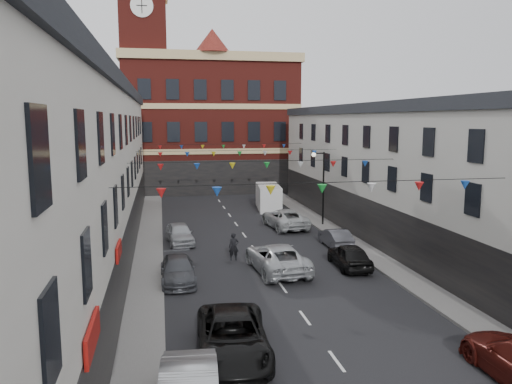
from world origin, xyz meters
TOP-DOWN VIEW (x-y plane):
  - ground at (0.00, 0.00)m, footprint 160.00×160.00m
  - pavement_left at (-6.90, 2.00)m, footprint 1.80×64.00m
  - pavement_right at (6.90, 2.00)m, footprint 1.80×64.00m
  - terrace_left at (-11.78, 1.00)m, footprint 8.40×56.00m
  - terrace_right at (11.78, 1.00)m, footprint 8.40×56.00m
  - civic_building at (0.00, 37.95)m, footprint 20.60×13.30m
  - clock_tower at (-7.50, 35.00)m, footprint 5.60×5.60m
  - distant_hill at (-4.00, 62.00)m, footprint 40.00×14.00m
  - street_lamp at (6.55, 14.00)m, footprint 1.10×0.36m
  - car_left_c at (-3.60, -6.97)m, footprint 2.98×5.72m
  - car_left_d at (-5.24, 1.99)m, footprint 1.83×4.44m
  - car_left_e at (-4.83, 10.34)m, footprint 2.10×4.34m
  - car_right_d at (4.64, 2.66)m, footprint 1.91×4.31m
  - car_right_e at (5.50, 7.39)m, footprint 1.40×3.89m
  - car_right_f at (3.60, 13.87)m, footprint 3.07×5.75m
  - moving_car at (0.35, 2.80)m, footprint 3.06×5.94m
  - white_van at (4.08, 22.25)m, footprint 2.60×5.47m
  - pedestrian at (-1.73, 5.49)m, footprint 0.63×0.42m

SIDE VIEW (x-z plane):
  - ground at x=0.00m, z-range 0.00..0.00m
  - pavement_left at x=-6.90m, z-range 0.00..0.15m
  - pavement_right at x=6.90m, z-range 0.00..0.15m
  - car_right_e at x=5.50m, z-range 0.00..1.28m
  - car_left_d at x=-5.24m, z-range 0.00..1.29m
  - car_left_e at x=-4.83m, z-range 0.00..1.43m
  - car_right_d at x=4.64m, z-range 0.00..1.44m
  - car_right_f at x=3.60m, z-range 0.00..1.54m
  - car_left_c at x=-3.60m, z-range 0.00..1.54m
  - moving_car at x=0.35m, z-range 0.00..1.60m
  - pedestrian at x=-1.73m, z-range 0.00..1.70m
  - white_van at x=4.08m, z-range 0.00..2.33m
  - street_lamp at x=6.55m, z-range 0.90..6.90m
  - terrace_right at x=11.78m, z-range 0.00..9.70m
  - distant_hill at x=-4.00m, z-range 0.00..10.00m
  - terrace_left at x=-11.78m, z-range 0.00..10.70m
  - civic_building at x=0.00m, z-range -1.11..17.39m
  - clock_tower at x=-7.50m, z-range -0.07..29.93m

